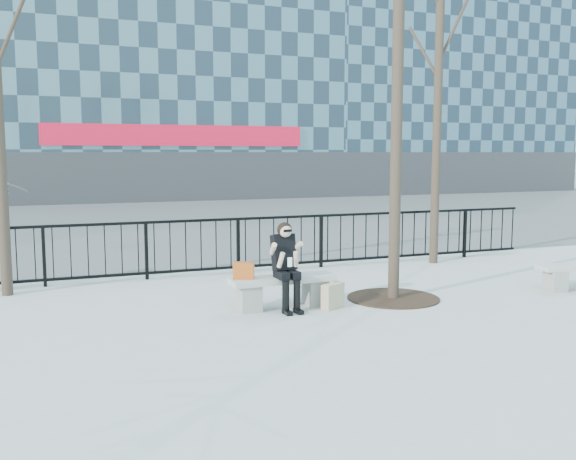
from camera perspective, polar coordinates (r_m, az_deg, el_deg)
name	(u,v)px	position (r m, az deg, el deg)	size (l,w,h in m)	color
ground	(283,307)	(9.98, -0.47, -6.90)	(120.00, 120.00, 0.00)	#A3A29D
street_surface	(139,217)	(24.42, -13.12, 1.14)	(60.00, 23.00, 0.01)	#474747
railing	(228,246)	(12.67, -5.32, -1.42)	(14.00, 0.06, 1.10)	black
building_right	(425,27)	(43.73, 12.05, 17.19)	(16.20, 10.20, 20.60)	#476772
tree_right	(440,14)	(14.39, 13.37, 18.16)	(2.80, 2.80, 7.00)	black
tree_grate	(393,298)	(10.70, 9.33, -5.98)	(1.50, 1.50, 0.02)	black
bench_main	(283,288)	(9.91, -0.47, -5.21)	(1.65, 0.46, 0.49)	slate
seated_woman	(286,267)	(9.69, -0.14, -3.26)	(0.50, 0.64, 1.34)	black
handbag	(244,271)	(9.67, -3.97, -3.62)	(0.31, 0.15, 0.26)	#AA4615
shopping_bag	(333,296)	(9.91, 4.00, -5.86)	(0.41, 0.15, 0.39)	#C7B98D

